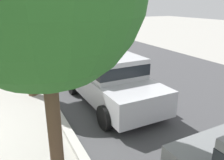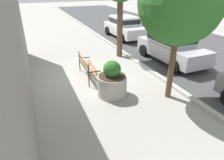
# 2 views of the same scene
# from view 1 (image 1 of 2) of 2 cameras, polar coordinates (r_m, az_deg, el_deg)

# --- Properties ---
(street_surface) EXTENTS (60.00, 9.00, 0.01)m
(street_surface) POSITION_cam_1_polar(r_m,az_deg,el_deg) (8.71, 17.50, -2.54)
(street_surface) COLOR #424244
(street_surface) RESTS_ON ground
(curb_stone) EXTENTS (60.00, 0.20, 0.12)m
(curb_stone) POSITION_cam_1_polar(r_m,az_deg,el_deg) (6.62, -13.35, -8.62)
(curb_stone) COLOR #B2AFA8
(curb_stone) RESTS_ON ground
(parked_car_white) EXTENTS (4.14, 2.00, 1.56)m
(parked_car_white) POSITION_cam_1_polar(r_m,az_deg,el_deg) (12.27, -12.14, 8.08)
(parked_car_white) COLOR silver
(parked_car_white) RESTS_ON ground
(parked_car_silver) EXTENTS (4.14, 2.00, 1.56)m
(parked_car_silver) POSITION_cam_1_polar(r_m,az_deg,el_deg) (7.07, -0.44, 0.59)
(parked_car_silver) COLOR #B7B7BC
(parked_car_silver) RESTS_ON ground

